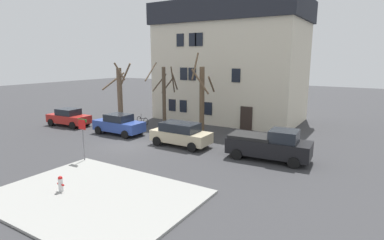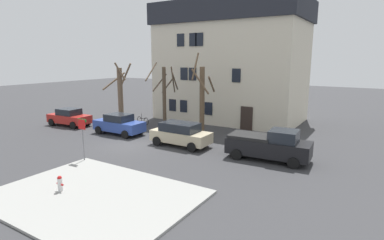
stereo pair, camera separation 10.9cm
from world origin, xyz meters
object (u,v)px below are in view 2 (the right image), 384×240
at_px(tree_bare_far, 202,98).
at_px(car_red_sedan, 69,117).
at_px(car_blue_sedan, 119,124).
at_px(bicycle_leaning, 143,120).
at_px(tree_bare_mid, 164,95).
at_px(pickup_truck_black, 269,145).
at_px(street_sign_pole, 82,132).
at_px(building_main, 230,62).
at_px(fire_hydrant, 60,183).
at_px(tree_bare_near, 120,92).
at_px(car_beige_wagon, 181,134).

bearing_deg(tree_bare_far, car_red_sedan, -163.06).
distance_m(car_blue_sedan, bicycle_leaning, 4.23).
bearing_deg(tree_bare_mid, tree_bare_far, 0.88).
bearing_deg(tree_bare_mid, pickup_truck_black, -18.14).
height_order(car_red_sedan, street_sign_pole, street_sign_pole).
relative_size(tree_bare_far, car_red_sedan, 1.55).
bearing_deg(tree_bare_far, car_blue_sedan, -148.28).
xyz_separation_m(car_red_sedan, street_sign_pole, (9.69, -6.21, 1.07)).
bearing_deg(pickup_truck_black, building_main, 125.60).
relative_size(car_red_sedan, pickup_truck_black, 0.84).
distance_m(building_main, tree_bare_mid, 8.49).
distance_m(building_main, fire_hydrant, 21.75).
bearing_deg(bicycle_leaning, building_main, 49.85).
distance_m(car_red_sedan, fire_hydrant, 15.90).
height_order(tree_bare_near, tree_bare_mid, tree_bare_mid).
bearing_deg(building_main, car_red_sedan, -135.45).
relative_size(tree_bare_near, tree_bare_mid, 0.99).
distance_m(tree_bare_far, bicycle_leaning, 7.38).
xyz_separation_m(tree_bare_near, car_blue_sedan, (4.18, -4.49, -2.08)).
xyz_separation_m(pickup_truck_black, street_sign_pole, (-9.55, -6.39, 0.93)).
height_order(tree_bare_mid, tree_bare_far, tree_bare_far).
bearing_deg(building_main, car_blue_sedan, -114.12).
xyz_separation_m(car_blue_sedan, car_beige_wagon, (6.37, -0.21, 0.03)).
relative_size(car_red_sedan, bicycle_leaning, 2.53).
bearing_deg(tree_bare_mid, tree_bare_near, 171.93).
bearing_deg(tree_bare_mid, car_red_sedan, -156.53).
relative_size(tree_bare_far, bicycle_leaning, 3.91).
bearing_deg(tree_bare_near, street_sign_pole, -55.29).
xyz_separation_m(tree_bare_mid, street_sign_pole, (1.19, -9.90, -1.23)).
bearing_deg(car_beige_wagon, car_red_sedan, 179.45).
xyz_separation_m(tree_bare_near, street_sign_pole, (7.48, -10.80, -1.05)).
relative_size(tree_bare_near, pickup_truck_black, 1.13).
distance_m(building_main, pickup_truck_black, 14.42).
xyz_separation_m(tree_bare_mid, pickup_truck_black, (10.74, -3.52, -2.16)).
height_order(tree_bare_far, car_beige_wagon, tree_bare_far).
height_order(tree_bare_far, car_blue_sedan, tree_bare_far).
xyz_separation_m(tree_bare_far, bicycle_leaning, (-6.86, 0.43, -2.70)).
distance_m(fire_hydrant, bicycle_leaning, 15.70).
xyz_separation_m(car_red_sedan, bicycle_leaning, (5.46, 4.18, -0.46)).
height_order(building_main, tree_bare_mid, building_main).
relative_size(tree_bare_mid, street_sign_pole, 2.19).
height_order(tree_bare_mid, car_blue_sedan, tree_bare_mid).
height_order(car_red_sedan, car_blue_sedan, car_blue_sedan).
bearing_deg(pickup_truck_black, tree_bare_near, 165.48).
distance_m(tree_bare_mid, tree_bare_far, 3.81).
bearing_deg(tree_bare_mid, car_beige_wagon, -41.82).
relative_size(building_main, bicycle_leaning, 8.55).
relative_size(fire_hydrant, street_sign_pole, 0.28).
bearing_deg(street_sign_pole, car_beige_wagon, 63.23).
xyz_separation_m(pickup_truck_black, fire_hydrant, (-6.76, -10.03, -0.45)).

